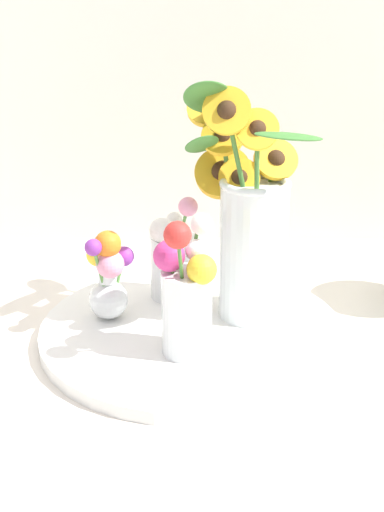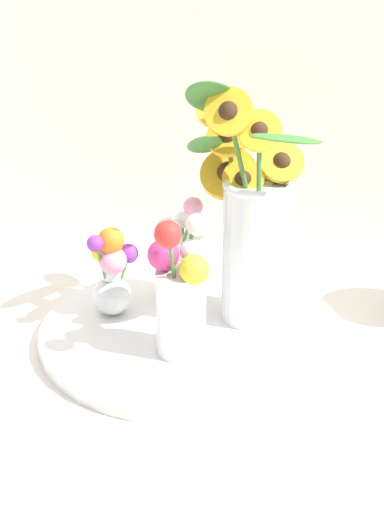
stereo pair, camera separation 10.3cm
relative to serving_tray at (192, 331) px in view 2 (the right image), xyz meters
The scene contains 6 objects.
ground_plane 0.05m from the serving_tray, 74.80° to the right, with size 6.00×6.00×0.00m, color silver.
serving_tray is the anchor object (origin of this frame).
mason_jar_sunflowers 0.18m from the serving_tray, 28.58° to the left, with size 0.21×0.24×0.38m.
vase_small_center 0.13m from the serving_tray, 94.98° to the right, with size 0.08×0.09×0.21m.
vase_bulb_right 0.15m from the serving_tray, 168.77° to the left, with size 0.07×0.08×0.14m.
vase_small_back 0.13m from the serving_tray, 107.48° to the left, with size 0.08×0.09×0.18m.
Camera 2 is at (0.10, -0.89, 0.53)m, focal length 50.00 mm.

